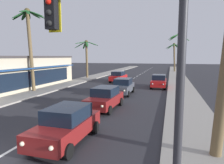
{
  "coord_description": "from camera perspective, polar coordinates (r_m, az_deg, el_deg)",
  "views": [
    {
      "loc": [
        6.46,
        -5.65,
        4.0
      ],
      "look_at": [
        2.51,
        8.0,
        2.2
      ],
      "focal_mm": 32.53,
      "sensor_mm": 36.0,
      "label": 1
    }
  ],
  "objects": [
    {
      "name": "palm_right_farthest",
      "position": [
        54.78,
        17.12,
        8.13
      ],
      "size": [
        4.52,
        5.0,
        7.4
      ],
      "color": "brown",
      "rests_on": "ground"
    },
    {
      "name": "sidewalk_right",
      "position": [
        25.98,
        18.93,
        -1.88
      ],
      "size": [
        3.2,
        110.0,
        0.14
      ],
      "primitive_type": "cube",
      "color": "#9E998E",
      "rests_on": "ground"
    },
    {
      "name": "sedan_third_in_queue",
      "position": [
        15.56,
        -2.0,
        -4.45
      ],
      "size": [
        2.08,
        4.5,
        1.68
      ],
      "color": "maroon",
      "rests_on": "ground"
    },
    {
      "name": "traffic_signal_mast",
      "position": [
        6.4,
        -15.9,
        13.7
      ],
      "size": [
        11.07,
        0.41,
        6.71
      ],
      "color": "#2D2D33",
      "rests_on": "ground"
    },
    {
      "name": "sedan_parked_nearest_kerb",
      "position": [
        26.62,
        13.03,
        0.24
      ],
      "size": [
        1.95,
        4.45,
        1.68
      ],
      "color": "red",
      "rests_on": "ground"
    },
    {
      "name": "storefront_strip_left",
      "position": [
        28.5,
        -25.02,
        2.59
      ],
      "size": [
        7.64,
        16.94,
        4.06
      ],
      "color": "beige",
      "rests_on": "ground"
    },
    {
      "name": "sedan_oncoming_far",
      "position": [
        31.9,
        1.79,
        1.55
      ],
      "size": [
        2.14,
        4.52,
        1.68
      ],
      "color": "red",
      "rests_on": "ground"
    },
    {
      "name": "palm_left_second",
      "position": [
        24.68,
        -22.24,
        12.5
      ],
      "size": [
        3.79,
        3.98,
        9.21
      ],
      "color": "brown",
      "rests_on": "ground"
    },
    {
      "name": "lane_markings",
      "position": [
        27.44,
        3.25,
        -1.17
      ],
      "size": [
        4.28,
        89.46,
        0.01
      ],
      "color": "silver",
      "rests_on": "ground"
    },
    {
      "name": "palm_right_third",
      "position": [
        39.41,
        18.12,
        10.24
      ],
      "size": [
        3.92,
        4.18,
        8.26
      ],
      "color": "brown",
      "rests_on": "ground"
    },
    {
      "name": "palm_left_third",
      "position": [
        37.49,
        -7.18,
        8.49
      ],
      "size": [
        4.75,
        4.29,
        6.93
      ],
      "color": "brown",
      "rests_on": "ground"
    },
    {
      "name": "sidewalk_left",
      "position": [
        29.61,
        -12.8,
        -0.59
      ],
      "size": [
        3.2,
        110.0,
        0.14
      ],
      "primitive_type": "cube",
      "color": "#9E998E",
      "rests_on": "ground"
    },
    {
      "name": "sedan_fifth_in_queue",
      "position": [
        21.56,
        3.08,
        -1.18
      ],
      "size": [
        1.98,
        4.46,
        1.68
      ],
      "color": "#4C515B",
      "rests_on": "ground"
    },
    {
      "name": "sedan_lead_at_stop_bar",
      "position": [
        9.89,
        -12.64,
        -11.5
      ],
      "size": [
        1.99,
        4.47,
        1.68
      ],
      "color": "maroon",
      "rests_on": "ground"
    }
  ]
}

